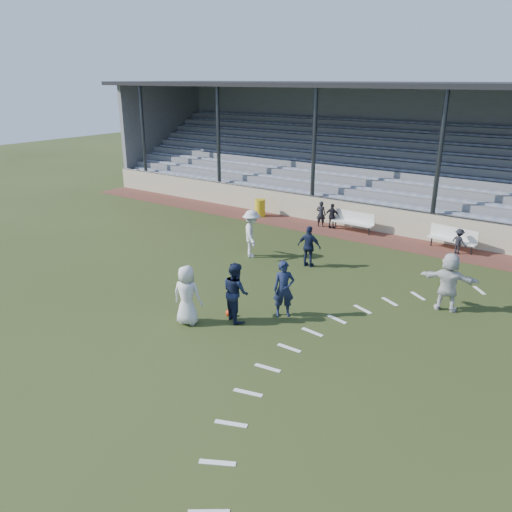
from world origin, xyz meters
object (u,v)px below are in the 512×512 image
(bench_right, at_px, (453,237))
(player_navy_lead, at_px, (284,289))
(football, at_px, (229,313))
(player_white_lead, at_px, (187,295))
(trash_bin, at_px, (260,208))
(bench_left, at_px, (354,220))

(bench_right, bearing_deg, player_navy_lead, -97.30)
(football, xyz_separation_m, player_white_lead, (-0.71, -1.04, 0.79))
(bench_right, distance_m, football, 10.95)
(player_white_lead, bearing_deg, trash_bin, -81.13)
(bench_left, bearing_deg, bench_right, 0.87)
(player_navy_lead, bearing_deg, bench_right, 35.97)
(player_white_lead, height_order, player_navy_lead, player_white_lead)
(football, relative_size, player_white_lead, 0.12)
(bench_right, xyz_separation_m, football, (-3.81, -10.25, -0.48))
(player_white_lead, relative_size, player_navy_lead, 1.03)
(bench_left, distance_m, player_navy_lead, 9.49)
(football, bearing_deg, player_navy_lead, 37.26)
(football, bearing_deg, player_white_lead, -124.17)
(player_white_lead, distance_m, player_navy_lead, 2.87)
(bench_left, height_order, football, bench_left)
(bench_right, xyz_separation_m, player_white_lead, (-4.51, -11.29, 0.31))
(trash_bin, bearing_deg, player_white_lead, -65.19)
(bench_left, xyz_separation_m, trash_bin, (-5.15, -0.22, -0.13))
(bench_left, relative_size, player_navy_lead, 1.15)
(player_white_lead, bearing_deg, bench_left, -106.05)
(trash_bin, bearing_deg, football, -59.87)
(bench_right, relative_size, player_navy_lead, 1.17)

